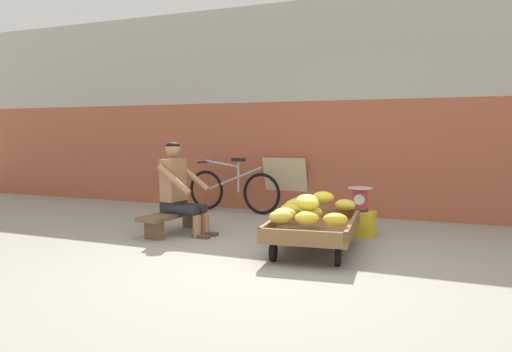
# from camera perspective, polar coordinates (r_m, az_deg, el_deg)

# --- Properties ---
(ground_plane) EXTENTS (80.00, 80.00, 0.00)m
(ground_plane) POSITION_cam_1_polar(r_m,az_deg,el_deg) (4.66, 0.61, -10.60)
(ground_plane) COLOR gray
(back_wall) EXTENTS (16.00, 0.30, 3.26)m
(back_wall) POSITION_cam_1_polar(r_m,az_deg,el_deg) (7.69, 10.22, 7.74)
(back_wall) COLOR #A35138
(back_wall) RESTS_ON ground
(banana_cart) EXTENTS (1.01, 1.53, 0.36)m
(banana_cart) POSITION_cam_1_polar(r_m,az_deg,el_deg) (5.28, 6.69, -6.08)
(banana_cart) COLOR brown
(banana_cart) RESTS_ON ground
(banana_pile) EXTENTS (0.95, 1.29, 0.26)m
(banana_pile) POSITION_cam_1_polar(r_m,az_deg,el_deg) (5.24, 5.95, -3.69)
(banana_pile) COLOR gold
(banana_pile) RESTS_ON banana_cart
(low_bench) EXTENTS (0.38, 1.12, 0.27)m
(low_bench) POSITION_cam_1_polar(r_m,az_deg,el_deg) (6.26, -9.45, -4.74)
(low_bench) COLOR brown
(low_bench) RESTS_ON ground
(vendor_seated) EXTENTS (0.70, 0.51, 1.14)m
(vendor_seated) POSITION_cam_1_polar(r_m,az_deg,el_deg) (6.16, -8.83, -1.44)
(vendor_seated) COLOR #9E704C
(vendor_seated) RESTS_ON ground
(plastic_crate) EXTENTS (0.36, 0.28, 0.30)m
(plastic_crate) POSITION_cam_1_polar(r_m,az_deg,el_deg) (6.18, 11.86, -5.37)
(plastic_crate) COLOR gold
(plastic_crate) RESTS_ON ground
(weighing_scale) EXTENTS (0.30, 0.30, 0.29)m
(weighing_scale) POSITION_cam_1_polar(r_m,az_deg,el_deg) (6.13, 11.91, -2.59)
(weighing_scale) COLOR #28282D
(weighing_scale) RESTS_ON plastic_crate
(bicycle_near_left) EXTENTS (1.66, 0.48, 0.86)m
(bicycle_near_left) POSITION_cam_1_polar(r_m,az_deg,el_deg) (7.83, -2.69, -1.59)
(bicycle_near_left) COLOR black
(bicycle_near_left) RESTS_ON ground
(sign_board) EXTENTS (0.70, 0.29, 0.87)m
(sign_board) POSITION_cam_1_polar(r_m,az_deg,el_deg) (7.81, 3.48, -1.04)
(sign_board) COLOR #C6B289
(sign_board) RESTS_ON ground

